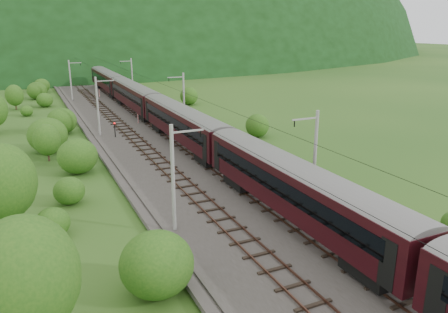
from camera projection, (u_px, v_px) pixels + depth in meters
name	position (u px, v px, depth m)	size (l,w,h in m)	color
ground	(248.00, 218.00, 35.08)	(600.00, 600.00, 0.00)	#234C17
railbed	(202.00, 178.00, 43.72)	(14.00, 220.00, 0.30)	#38332D
track_left	(179.00, 180.00, 42.69)	(2.40, 220.00, 0.27)	brown
track_right	(223.00, 173.00, 44.63)	(2.40, 220.00, 0.27)	brown
catenary_left	(98.00, 105.00, 59.10)	(2.54, 192.28, 8.00)	gray
catenary_right	(183.00, 99.00, 64.03)	(2.54, 192.28, 8.00)	gray
overhead_wires	(200.00, 110.00, 41.71)	(4.83, 198.00, 0.03)	black
mountain_main	(44.00, 51.00, 260.83)	(504.00, 360.00, 244.00)	black
train	(155.00, 103.00, 64.51)	(3.27, 155.75, 5.71)	black
hazard_post_near	(99.00, 93.00, 92.27)	(0.16, 0.16, 1.51)	red
hazard_post_far	(138.00, 118.00, 67.64)	(0.15, 0.15, 1.40)	red
signal	(115.00, 128.00, 58.92)	(0.23, 0.23, 2.04)	black
vegetation_left	(40.00, 145.00, 46.49)	(14.12, 147.57, 6.98)	#225216
vegetation_right	(260.00, 127.00, 59.86)	(4.15, 95.52, 3.11)	#225216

